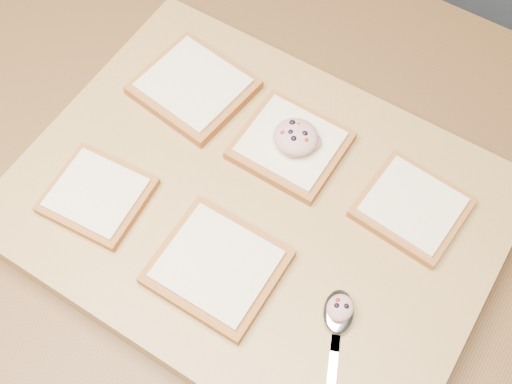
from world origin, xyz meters
TOP-DOWN VIEW (x-y plane):
  - ground at (0.00, 0.00)m, footprint 4.00×4.00m
  - island_counter at (0.00, 0.00)m, footprint 2.00×0.80m
  - cutting_board at (-0.06, -0.05)m, footprint 0.55×0.42m
  - bread_far_left at (-0.21, 0.04)m, footprint 0.15×0.14m
  - bread_far_center at (-0.07, 0.03)m, footprint 0.12×0.11m
  - bread_far_right at (0.10, 0.03)m, footprint 0.12×0.11m
  - bread_near_left at (-0.22, -0.15)m, footprint 0.12×0.11m
  - bread_near_center at (-0.05, -0.15)m, footprint 0.13×0.12m
  - tuna_salad_dollop at (-0.06, 0.03)m, footprint 0.05×0.05m
  - spoon at (0.09, -0.13)m, footprint 0.09×0.16m
  - spoon_salad at (0.08, -0.12)m, footprint 0.03×0.03m

SIDE VIEW (x-z plane):
  - ground at x=0.00m, z-range 0.00..0.00m
  - island_counter at x=0.00m, z-range 0.00..0.90m
  - cutting_board at x=-0.06m, z-range 0.90..0.94m
  - spoon at x=0.09m, z-range 0.94..0.95m
  - bread_near_left at x=-0.22m, z-range 0.94..0.96m
  - bread_far_right at x=0.10m, z-range 0.94..0.96m
  - bread_far_center at x=-0.07m, z-range 0.94..0.96m
  - bread_near_center at x=-0.05m, z-range 0.94..0.96m
  - bread_far_left at x=-0.21m, z-range 0.94..0.96m
  - spoon_salad at x=0.08m, z-range 0.96..0.97m
  - tuna_salad_dollop at x=-0.06m, z-range 0.96..0.99m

